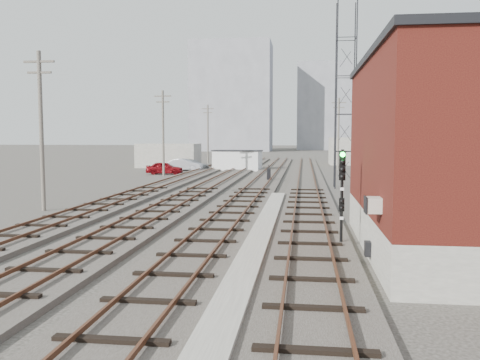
% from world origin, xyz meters
% --- Properties ---
extents(ground, '(320.00, 320.00, 0.00)m').
position_xyz_m(ground, '(0.00, 60.00, 0.00)').
color(ground, '#282621').
rests_on(ground, ground).
extents(track_right, '(3.20, 90.00, 0.39)m').
position_xyz_m(track_right, '(2.50, 39.00, 0.11)').
color(track_right, '#332D28').
rests_on(track_right, ground).
extents(track_mid_right, '(3.20, 90.00, 0.39)m').
position_xyz_m(track_mid_right, '(-1.50, 39.00, 0.11)').
color(track_mid_right, '#332D28').
rests_on(track_mid_right, ground).
extents(track_mid_left, '(3.20, 90.00, 0.39)m').
position_xyz_m(track_mid_left, '(-5.50, 39.00, 0.11)').
color(track_mid_left, '#332D28').
rests_on(track_mid_left, ground).
extents(track_left, '(3.20, 90.00, 0.39)m').
position_xyz_m(track_left, '(-9.50, 39.00, 0.11)').
color(track_left, '#332D28').
rests_on(track_left, ground).
extents(platform_curb, '(0.90, 28.00, 0.26)m').
position_xyz_m(platform_curb, '(0.50, 14.00, 0.13)').
color(platform_curb, gray).
rests_on(platform_curb, ground).
extents(brick_building, '(6.54, 12.20, 7.22)m').
position_xyz_m(brick_building, '(7.50, 12.00, 3.63)').
color(brick_building, gray).
rests_on(brick_building, ground).
extents(lattice_tower, '(1.60, 1.60, 15.00)m').
position_xyz_m(lattice_tower, '(5.50, 35.00, 7.50)').
color(lattice_tower, black).
rests_on(lattice_tower, ground).
extents(utility_pole_left_a, '(1.80, 0.24, 9.00)m').
position_xyz_m(utility_pole_left_a, '(-12.50, 20.00, 4.80)').
color(utility_pole_left_a, '#595147').
rests_on(utility_pole_left_a, ground).
extents(utility_pole_left_b, '(1.80, 0.24, 9.00)m').
position_xyz_m(utility_pole_left_b, '(-12.50, 45.00, 4.80)').
color(utility_pole_left_b, '#595147').
rests_on(utility_pole_left_b, ground).
extents(utility_pole_left_c, '(1.80, 0.24, 9.00)m').
position_xyz_m(utility_pole_left_c, '(-12.50, 70.00, 4.80)').
color(utility_pole_left_c, '#595147').
rests_on(utility_pole_left_c, ground).
extents(utility_pole_right_a, '(1.80, 0.24, 9.00)m').
position_xyz_m(utility_pole_right_a, '(6.50, 28.00, 4.80)').
color(utility_pole_right_a, '#595147').
rests_on(utility_pole_right_a, ground).
extents(utility_pole_right_b, '(1.80, 0.24, 9.00)m').
position_xyz_m(utility_pole_right_b, '(6.50, 58.00, 4.80)').
color(utility_pole_right_b, '#595147').
rests_on(utility_pole_right_b, ground).
extents(apartment_left, '(22.00, 14.00, 30.00)m').
position_xyz_m(apartment_left, '(-18.00, 135.00, 15.00)').
color(apartment_left, gray).
rests_on(apartment_left, ground).
extents(apartment_right, '(16.00, 12.00, 26.00)m').
position_xyz_m(apartment_right, '(8.00, 150.00, 13.00)').
color(apartment_right, gray).
rests_on(apartment_right, ground).
extents(shed_left, '(8.00, 5.00, 3.20)m').
position_xyz_m(shed_left, '(-16.00, 60.00, 1.60)').
color(shed_left, gray).
rests_on(shed_left, ground).
extents(shed_right, '(6.00, 6.00, 4.00)m').
position_xyz_m(shed_right, '(9.00, 70.00, 2.00)').
color(shed_right, gray).
rests_on(shed_right, ground).
extents(signal_mast, '(0.40, 0.40, 3.75)m').
position_xyz_m(signal_mast, '(3.70, 12.46, 2.16)').
color(signal_mast, gray).
rests_on(signal_mast, ground).
extents(switch_stand, '(0.39, 0.39, 1.47)m').
position_xyz_m(switch_stand, '(-1.00, 39.86, 0.70)').
color(switch_stand, black).
rests_on(switch_stand, ground).
extents(site_trailer, '(6.25, 3.34, 2.51)m').
position_xyz_m(site_trailer, '(-5.93, 54.78, 1.27)').
color(site_trailer, silver).
rests_on(site_trailer, ground).
extents(car_red, '(4.19, 1.93, 1.39)m').
position_xyz_m(car_red, '(-13.11, 47.61, 0.70)').
color(car_red, maroon).
rests_on(car_red, ground).
extents(car_silver, '(4.48, 1.57, 1.48)m').
position_xyz_m(car_silver, '(-12.27, 53.35, 0.74)').
color(car_silver, '#B0B1B8').
rests_on(car_silver, ground).
extents(car_grey, '(4.76, 2.70, 1.30)m').
position_xyz_m(car_grey, '(-11.78, 55.47, 0.65)').
color(car_grey, gray).
rests_on(car_grey, ground).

